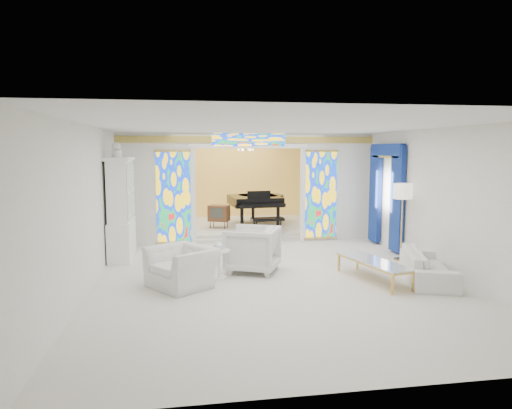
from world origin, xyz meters
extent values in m
plane|color=beige|center=(0.00, 0.00, 0.00)|extent=(12.00, 12.00, 0.00)
cube|color=white|center=(0.00, 0.00, 3.00)|extent=(7.00, 12.00, 0.02)
cube|color=silver|center=(0.00, 6.00, 1.50)|extent=(7.00, 0.02, 3.00)
cube|color=silver|center=(0.00, -6.00, 1.50)|extent=(7.00, 0.02, 3.00)
cube|color=silver|center=(-3.50, 0.00, 1.50)|extent=(0.02, 12.00, 3.00)
cube|color=silver|center=(3.50, 0.00, 1.50)|extent=(0.02, 12.00, 3.00)
cube|color=silver|center=(-2.50, 2.00, 1.50)|extent=(2.00, 0.18, 3.00)
cube|color=silver|center=(2.50, 2.00, 1.50)|extent=(2.00, 0.18, 3.00)
cube|color=silver|center=(0.00, 2.00, 2.80)|extent=(3.00, 0.18, 0.40)
cube|color=white|center=(-1.50, 1.90, 1.30)|extent=(0.12, 0.06, 2.60)
cube|color=white|center=(1.50, 1.90, 1.30)|extent=(0.12, 0.06, 2.60)
cube|color=white|center=(0.00, 1.90, 2.65)|extent=(3.24, 0.06, 0.12)
cube|color=gold|center=(0.00, 1.90, 2.82)|extent=(7.00, 0.05, 0.18)
cube|color=gold|center=(-2.03, 1.89, 1.30)|extent=(0.90, 0.04, 2.40)
cube|color=gold|center=(2.03, 1.89, 1.30)|extent=(0.90, 0.04, 2.40)
cube|color=gold|center=(0.00, 1.89, 2.82)|extent=(2.00, 0.04, 0.34)
cube|color=beige|center=(0.00, 4.10, 0.09)|extent=(6.80, 3.80, 0.18)
cube|color=#FFCC58|center=(0.00, 5.88, 1.50)|extent=(6.70, 0.10, 2.90)
cylinder|color=gold|center=(0.20, 4.00, 2.55)|extent=(0.48, 0.48, 0.30)
cube|color=navy|center=(3.40, 0.05, 1.35)|extent=(0.12, 0.55, 2.60)
cube|color=navy|center=(3.40, 1.35, 1.35)|extent=(0.12, 0.55, 2.60)
cube|color=navy|center=(3.40, 0.70, 2.55)|extent=(0.14, 1.70, 0.30)
cube|color=gold|center=(3.40, 0.70, 2.38)|extent=(0.12, 1.50, 0.06)
cube|color=white|center=(-3.22, 0.60, 0.45)|extent=(0.50, 1.40, 0.90)
cube|color=white|center=(-3.22, 0.60, 1.60)|extent=(0.44, 1.30, 1.40)
cube|color=silver|center=(-2.99, 0.60, 1.60)|extent=(0.01, 1.20, 1.30)
cube|color=white|center=(-3.22, 0.60, 2.34)|extent=(0.56, 1.46, 0.08)
cylinder|color=silver|center=(-3.22, 0.25, 2.46)|extent=(0.22, 0.22, 0.16)
sphere|color=silver|center=(-3.22, 0.25, 2.62)|extent=(0.20, 0.20, 0.20)
imported|color=white|center=(-1.82, -1.91, 0.37)|extent=(1.47, 1.50, 0.74)
imported|color=white|center=(-0.35, -1.05, 0.48)|extent=(1.36, 1.35, 0.95)
imported|color=white|center=(2.95, -2.24, 0.29)|extent=(1.39, 2.16, 0.59)
cylinder|color=white|center=(-1.09, -1.47, 0.56)|extent=(0.61, 0.61, 0.03)
cylinder|color=white|center=(-1.09, -1.47, 0.28)|extent=(0.10, 0.10, 0.54)
cylinder|color=white|center=(-1.09, -1.47, 0.01)|extent=(0.41, 0.41, 0.03)
imported|color=white|center=(-1.09, -1.47, 0.69)|extent=(0.26, 0.26, 0.21)
cube|color=silver|center=(1.88, -2.12, 0.39)|extent=(0.95, 1.88, 0.04)
cube|color=gold|center=(1.88, -2.12, 0.37)|extent=(0.98, 1.91, 0.03)
cube|color=gold|center=(1.85, -3.01, 0.19)|extent=(0.05, 0.05, 0.37)
cube|color=gold|center=(2.31, -2.90, 0.19)|extent=(0.05, 0.05, 0.37)
cube|color=gold|center=(1.45, -1.34, 0.19)|extent=(0.05, 0.05, 0.37)
cube|color=gold|center=(1.91, -1.23, 0.19)|extent=(0.05, 0.05, 0.37)
cylinder|color=gold|center=(3.20, -0.61, 0.02)|extent=(0.35, 0.35, 0.03)
cylinder|color=gold|center=(3.20, -0.61, 0.82)|extent=(0.04, 0.04, 1.63)
cylinder|color=white|center=(3.20, -0.61, 1.61)|extent=(0.50, 0.50, 0.35)
cube|color=black|center=(0.44, 3.78, 0.96)|extent=(1.62, 1.72, 0.29)
cylinder|color=black|center=(0.72, 4.16, 0.96)|extent=(1.60, 1.60, 0.29)
cube|color=black|center=(0.52, 2.86, 0.92)|extent=(1.41, 0.43, 0.10)
cube|color=silver|center=(0.53, 2.78, 0.94)|extent=(1.29, 0.21, 0.03)
cube|color=black|center=(0.49, 3.22, 1.19)|extent=(0.72, 0.09, 0.26)
cube|color=black|center=(0.58, 2.25, 0.59)|extent=(0.95, 0.44, 0.08)
cylinder|color=black|center=(-0.06, 3.01, 0.50)|extent=(0.11, 0.11, 0.64)
cylinder|color=black|center=(1.07, 3.11, 0.50)|extent=(0.11, 0.11, 0.64)
cylinder|color=black|center=(0.49, 4.40, 0.50)|extent=(0.11, 0.11, 0.64)
cube|color=brown|center=(-0.71, 3.41, 0.63)|extent=(0.71, 0.61, 0.48)
cube|color=#353937|center=(-0.79, 3.23, 0.66)|extent=(0.36, 0.17, 0.31)
cone|color=brown|center=(-0.98, 3.37, 0.29)|extent=(0.05, 0.05, 0.21)
cone|color=brown|center=(-0.56, 3.19, 0.29)|extent=(0.05, 0.05, 0.21)
cone|color=brown|center=(-0.86, 3.64, 0.29)|extent=(0.05, 0.05, 0.21)
cone|color=brown|center=(-0.44, 3.45, 0.29)|extent=(0.05, 0.05, 0.21)
camera|label=1|loc=(-1.75, -10.34, 2.55)|focal=32.00mm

